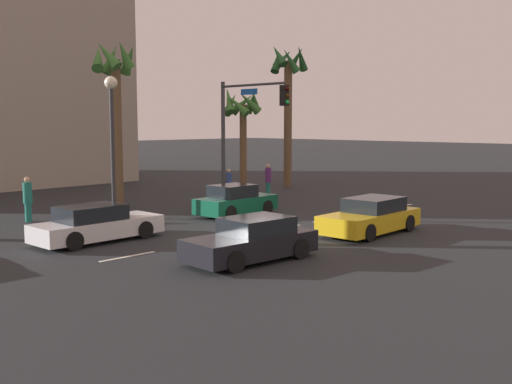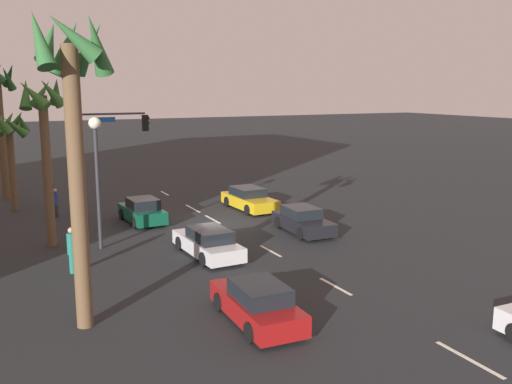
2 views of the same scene
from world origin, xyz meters
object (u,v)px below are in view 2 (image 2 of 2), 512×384
car_3 (142,211)px  streetlamp (96,158)px  car_2 (249,199)px  palm_tree_3 (73,108)px  palm_tree_0 (8,133)px  car_0 (257,304)px  traffic_signal (100,146)px  pedestrian_0 (52,193)px  car_5 (208,243)px  palm_tree_1 (43,123)px  pedestrian_1 (72,249)px  car_1 (303,221)px  pedestrian_2 (56,202)px

car_3 → streetlamp: streetlamp is taller
car_2 → palm_tree_3: (-13.57, 12.34, 6.28)m
palm_tree_0 → car_0: bearing=-164.7°
traffic_signal → palm_tree_3: bearing=166.6°
car_0 → pedestrian_0: 22.04m
car_0 → car_5: 7.68m
palm_tree_3 → streetlamp: bearing=-14.2°
traffic_signal → palm_tree_0: size_ratio=0.98×
streetlamp → palm_tree_1: (1.50, 2.04, 1.56)m
car_3 → palm_tree_0: 9.99m
palm_tree_1 → streetlamp: bearing=-126.3°
streetlamp → palm_tree_3: bearing=165.8°
pedestrian_1 → palm_tree_0: (13.99, 1.37, 3.80)m
streetlamp → pedestrian_1: streetlamp is taller
car_5 → palm_tree_0: palm_tree_0 is taller
car_2 → palm_tree_0: bearing=65.6°
car_0 → traffic_signal: (17.47, 1.38, 3.60)m
car_3 → palm_tree_1: palm_tree_1 is taller
traffic_signal → palm_tree_1: palm_tree_1 is taller
car_2 → pedestrian_1: pedestrian_1 is taller
palm_tree_0 → car_5: bearing=-153.0°
palm_tree_1 → palm_tree_3: size_ratio=0.82×
car_1 → car_2: car_2 is taller
palm_tree_3 → car_3: bearing=-22.5°
car_2 → pedestrian_2: size_ratio=2.72×
car_1 → pedestrian_0: 16.61m
palm_tree_1 → car_2: bearing=-74.5°
car_0 → car_3: 15.25m
car_0 → car_2: (15.75, -7.31, -0.00)m
palm_tree_0 → pedestrian_0: bearing=-91.2°
pedestrian_1 → traffic_signal: bearing=-18.2°
palm_tree_1 → pedestrian_0: bearing=-7.1°
car_3 → palm_tree_3: bearing=157.5°
palm_tree_3 → pedestrian_0: bearing=-3.9°
car_2 → pedestrian_1: size_ratio=2.42×
car_3 → car_5: size_ratio=0.86×
pedestrian_1 → pedestrian_2: size_ratio=1.12×
palm_tree_1 → car_3: bearing=-61.3°
car_5 → pedestrian_1: bearing=87.8°
traffic_signal → streetlamp: bearing=167.7°
pedestrian_2 → palm_tree_1: (-6.36, 1.02, 4.99)m
palm_tree_3 → car_1: bearing=-60.0°
palm_tree_0 → pedestrian_2: bearing=-145.3°
palm_tree_0 → car_1: bearing=-133.2°
car_5 → palm_tree_1: 9.45m
traffic_signal → palm_tree_3: size_ratio=0.64×
car_1 → palm_tree_1: size_ratio=0.54×
car_2 → palm_tree_1: 13.68m
car_3 → pedestrian_2: pedestrian_2 is taller
car_0 → pedestrian_1: bearing=30.4°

